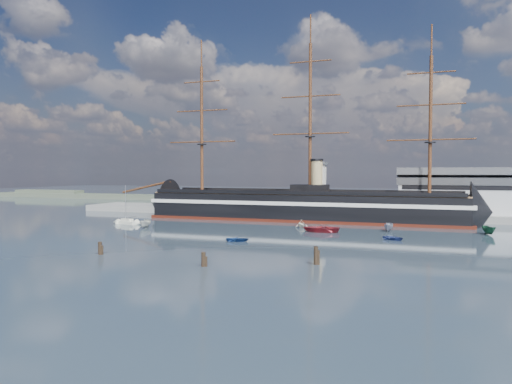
% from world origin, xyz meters
% --- Properties ---
extents(ground, '(600.00, 600.00, 0.00)m').
position_xyz_m(ground, '(0.00, 40.00, 0.00)').
color(ground, '#213442').
rests_on(ground, ground).
extents(quay, '(180.00, 18.00, 2.00)m').
position_xyz_m(quay, '(10.00, 76.00, 0.00)').
color(quay, slate).
rests_on(quay, ground).
extents(quay_tower, '(5.00, 5.00, 15.00)m').
position_xyz_m(quay_tower, '(3.00, 73.00, 9.75)').
color(quay_tower, silver).
rests_on(quay_tower, ground).
extents(shoreline, '(120.00, 10.00, 4.00)m').
position_xyz_m(shoreline, '(-139.23, 135.00, 1.45)').
color(shoreline, '#3F4C38').
rests_on(shoreline, ground).
extents(warship, '(112.89, 16.37, 53.94)m').
position_xyz_m(warship, '(-0.09, 60.00, 4.04)').
color(warship, black).
rests_on(warship, ground).
extents(sailboat, '(6.72, 3.55, 10.31)m').
position_xyz_m(sailboat, '(-39.19, 33.62, 0.66)').
color(sailboat, beige).
rests_on(sailboat, ground).
extents(motorboat_a, '(6.59, 3.59, 2.50)m').
position_xyz_m(motorboat_a, '(-29.83, 27.80, 0.00)').
color(motorboat_a, beige).
rests_on(motorboat_a, ground).
extents(motorboat_b, '(1.79, 3.04, 1.33)m').
position_xyz_m(motorboat_b, '(0.70, 13.89, 0.00)').
color(motorboat_b, navy).
rests_on(motorboat_b, ground).
extents(motorboat_c, '(5.92, 2.38, 2.34)m').
position_xyz_m(motorboat_c, '(27.23, 41.86, 0.00)').
color(motorboat_c, gray).
rests_on(motorboat_c, ground).
extents(motorboat_d, '(6.31, 5.15, 2.14)m').
position_xyz_m(motorboat_d, '(5.94, 42.75, 0.00)').
color(motorboat_d, silver).
rests_on(motorboat_d, ground).
extents(motorboat_e, '(2.34, 2.99, 1.31)m').
position_xyz_m(motorboat_e, '(29.61, 26.98, 0.00)').
color(motorboat_e, navy).
rests_on(motorboat_e, ground).
extents(motorboat_f, '(6.42, 3.82, 2.42)m').
position_xyz_m(motorboat_f, '(48.55, 42.99, 0.00)').
color(motorboat_f, '#17472E').
rests_on(motorboat_f, ground).
extents(motorboat_g, '(2.59, 5.42, 2.45)m').
position_xyz_m(motorboat_g, '(12.73, 34.94, 0.00)').
color(motorboat_g, '#9F2833').
rests_on(motorboat_g, ground).
extents(piling_near_left, '(0.64, 0.64, 2.85)m').
position_xyz_m(piling_near_left, '(-14.97, -8.62, 0.00)').
color(piling_near_left, black).
rests_on(piling_near_left, ground).
extents(piling_near_mid, '(0.64, 0.64, 2.80)m').
position_xyz_m(piling_near_mid, '(6.09, -12.07, 0.00)').
color(piling_near_mid, black).
rests_on(piling_near_mid, ground).
extents(piling_near_right, '(0.64, 0.64, 3.45)m').
position_xyz_m(piling_near_right, '(21.18, -4.81, 0.00)').
color(piling_near_right, black).
rests_on(piling_near_right, ground).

